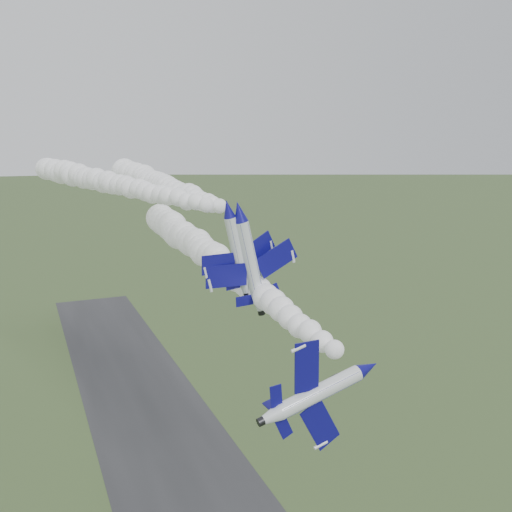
% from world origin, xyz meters
% --- Properties ---
extents(jet_lead, '(3.44, 11.59, 9.28)m').
position_xyz_m(jet_lead, '(4.45, -3.57, 35.61)').
color(jet_lead, white).
extents(smoke_trail_jet_lead, '(9.10, 66.59, 5.34)m').
position_xyz_m(smoke_trail_jet_lead, '(3.54, 32.10, 37.98)').
color(smoke_trail_jet_lead, white).
extents(jet_pair_left, '(9.66, 11.67, 3.44)m').
position_xyz_m(jet_pair_left, '(-0.16, 17.63, 47.01)').
color(jet_pair_left, white).
extents(smoke_trail_jet_pair_left, '(16.94, 65.69, 4.44)m').
position_xyz_m(smoke_trail_jet_pair_left, '(-8.29, 52.72, 48.03)').
color(smoke_trail_jet_pair_left, white).
extents(jet_pair_right, '(11.21, 13.78, 4.03)m').
position_xyz_m(jet_pair_right, '(1.03, 17.31, 46.67)').
color(jet_pair_right, white).
extents(smoke_trail_jet_pair_right, '(7.70, 58.42, 5.13)m').
position_xyz_m(smoke_trail_jet_pair_right, '(-0.22, 49.97, 47.58)').
color(smoke_trail_jet_pair_right, white).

